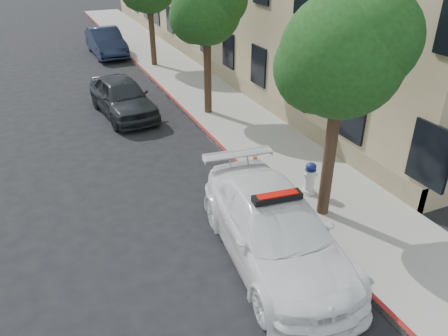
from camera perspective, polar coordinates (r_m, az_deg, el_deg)
name	(u,v)px	position (r m, az deg, el deg)	size (l,w,h in m)	color
ground	(193,203)	(12.22, -4.08, -4.56)	(120.00, 120.00, 0.00)	black
sidewalk	(191,84)	(21.90, -4.34, 10.87)	(3.20, 50.00, 0.15)	gray
curb_strip	(161,88)	(21.46, -8.27, 10.29)	(0.12, 50.00, 0.15)	maroon
tree_near	(344,55)	(10.21, 15.39, 14.07)	(2.92, 2.82, 5.62)	black
tree_mid	(207,9)	(17.08, -2.20, 20.04)	(2.77, 2.64, 5.43)	black
police_car	(275,230)	(9.88, 6.67, -8.00)	(2.80, 5.68, 1.74)	white
parked_car_mid	(122,97)	(18.40, -13.15, 9.07)	(1.83, 4.55, 1.55)	#202328
parked_car_far	(106,42)	(28.49, -15.17, 15.62)	(1.69, 4.86, 1.60)	#151D36
fire_hydrant	(310,178)	(12.36, 11.15, -1.34)	(0.40, 0.36, 0.95)	white
traffic_cone	(255,158)	(13.55, 4.10, 1.27)	(0.44, 0.44, 0.65)	black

